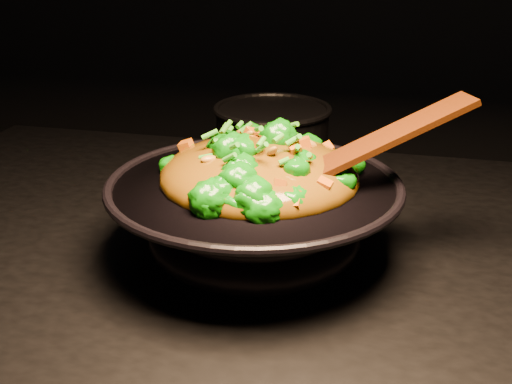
% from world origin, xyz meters
% --- Properties ---
extents(wok, '(0.43, 0.43, 0.10)m').
position_xyz_m(wok, '(0.06, -0.02, 0.95)').
color(wok, black).
rests_on(wok, stovetop).
extents(stir_fry, '(0.31, 0.31, 0.09)m').
position_xyz_m(stir_fry, '(0.06, -0.00, 1.05)').
color(stir_fry, '#107408').
rests_on(stir_fry, wok).
extents(spatula, '(0.27, 0.17, 0.12)m').
position_xyz_m(spatula, '(0.19, -0.00, 1.05)').
color(spatula, '#3A1207').
rests_on(spatula, wok).
extents(back_pot, '(0.23, 0.23, 0.11)m').
position_xyz_m(back_pot, '(0.01, 0.32, 0.96)').
color(back_pot, black).
rests_on(back_pot, stovetop).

